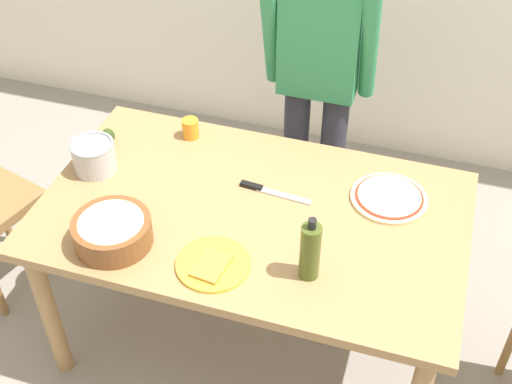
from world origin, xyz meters
name	(u,v)px	position (x,y,z in m)	size (l,w,h in m)	color
ground	(253,334)	(0.00, 0.00, 0.00)	(8.00, 8.00, 0.00)	gray
dining_table	(252,228)	(0.00, 0.00, 0.67)	(1.60, 0.96, 0.76)	#A37A4C
person_cook	(319,71)	(0.07, 0.76, 0.94)	(0.49, 0.25, 1.62)	#2D2D38
pizza_raw_on_board	(389,197)	(0.48, 0.22, 0.77)	(0.30, 0.30, 0.02)	beige
plate_with_slice	(213,264)	(-0.04, -0.31, 0.77)	(0.26, 0.26, 0.02)	gold
popcorn_bowl	(112,229)	(-0.42, -0.31, 0.82)	(0.28, 0.28, 0.11)	brown
olive_oil_bottle	(310,251)	(0.28, -0.25, 0.87)	(0.07, 0.07, 0.26)	#47561E
steel_pot	(94,156)	(-0.67, 0.05, 0.83)	(0.17, 0.17, 0.13)	#B7B7BC
cup_orange	(190,128)	(-0.39, 0.37, 0.80)	(0.07, 0.07, 0.09)	orange
chef_knife	(267,190)	(0.02, 0.12, 0.77)	(0.29, 0.05, 0.02)	silver
avocado	(108,136)	(-0.70, 0.22, 0.80)	(0.06, 0.06, 0.07)	#2D4219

